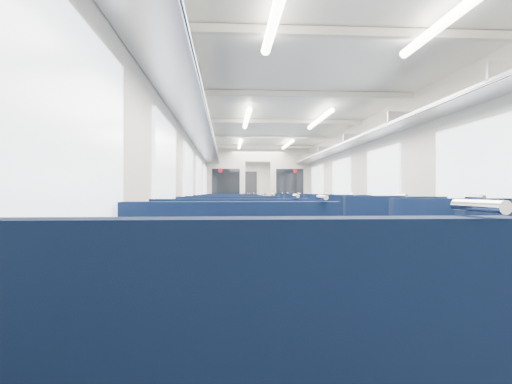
{
  "coord_description": "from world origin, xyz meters",
  "views": [
    {
      "loc": [
        -0.85,
        -9.11,
        1.17
      ],
      "look_at": [
        -0.08,
        2.51,
        1.17
      ],
      "focal_mm": 31.03,
      "sensor_mm": 36.0,
      "label": 1
    }
  ],
  "objects": [
    {
      "name": "seat_18",
      "position": [
        -0.83,
        2.06,
        0.35
      ],
      "size": [
        1.03,
        0.57,
        1.15
      ],
      "color": "#0C1B3C",
      "rests_on": "floor"
    },
    {
      "name": "wall_right",
      "position": [
        1.4,
        0.0,
        1.18
      ],
      "size": [
        0.02,
        18.0,
        2.35
      ],
      "primitive_type": "cube",
      "color": "beige",
      "rests_on": "floor"
    },
    {
      "name": "seat_4",
      "position": [
        -0.83,
        -6.07,
        0.35
      ],
      "size": [
        1.03,
        0.57,
        1.15
      ],
      "color": "#0C1B3C",
      "rests_on": "floor"
    },
    {
      "name": "floor",
      "position": [
        0.0,
        0.0,
        0.0
      ],
      "size": [
        2.8,
        18.0,
        0.01
      ],
      "primitive_type": "cube",
      "color": "black",
      "rests_on": "ground"
    },
    {
      "name": "luggage_rack_left",
      "position": [
        -1.21,
        0.0,
        1.97
      ],
      "size": [
        0.36,
        17.4,
        0.18
      ],
      "color": "#B2B5BA",
      "rests_on": "wall_left"
    },
    {
      "name": "seat_15",
      "position": [
        0.83,
        -0.34,
        0.35
      ],
      "size": [
        1.03,
        0.57,
        1.15
      ],
      "color": "#0C1B3C",
      "rests_on": "floor"
    },
    {
      "name": "windows",
      "position": [
        0.0,
        -0.46,
        1.42
      ],
      "size": [
        2.78,
        15.6,
        0.75
      ],
      "color": "white",
      "rests_on": "wall_left"
    },
    {
      "name": "seat_14",
      "position": [
        -0.83,
        -0.26,
        0.35
      ],
      "size": [
        1.03,
        0.57,
        1.15
      ],
      "color": "#0C1B3C",
      "rests_on": "floor"
    },
    {
      "name": "seat_17",
      "position": [
        0.83,
        0.86,
        0.35
      ],
      "size": [
        1.03,
        0.57,
        1.15
      ],
      "color": "#0C1B3C",
      "rests_on": "floor"
    },
    {
      "name": "wall_far",
      "position": [
        0.0,
        9.0,
        1.18
      ],
      "size": [
        2.8,
        0.02,
        2.35
      ],
      "primitive_type": "cube",
      "color": "beige",
      "rests_on": "floor"
    },
    {
      "name": "seat_16",
      "position": [
        -0.83,
        0.9,
        0.35
      ],
      "size": [
        1.03,
        0.57,
        1.15
      ],
      "color": "#0C1B3C",
      "rests_on": "floor"
    },
    {
      "name": "ceiling",
      "position": [
        0.0,
        0.0,
        2.35
      ],
      "size": [
        2.8,
        18.0,
        0.01
      ],
      "primitive_type": "cube",
      "color": "white",
      "rests_on": "wall_left"
    },
    {
      "name": "dado_right",
      "position": [
        1.39,
        0.0,
        0.35
      ],
      "size": [
        0.03,
        17.9,
        0.7
      ],
      "primitive_type": "cube",
      "color": "#0F1932",
      "rests_on": "floor"
    },
    {
      "name": "seat_19",
      "position": [
        0.83,
        1.99,
        0.35
      ],
      "size": [
        1.03,
        0.57,
        1.15
      ],
      "color": "#0C1B3C",
      "rests_on": "floor"
    },
    {
      "name": "seat_10",
      "position": [
        -0.83,
        -2.61,
        0.35
      ],
      "size": [
        1.03,
        0.57,
        1.15
      ],
      "color": "#0C1B3C",
      "rests_on": "floor"
    },
    {
      "name": "seat_5",
      "position": [
        0.83,
        -5.91,
        0.35
      ],
      "size": [
        1.03,
        0.57,
        1.15
      ],
      "color": "#0C1B3C",
      "rests_on": "floor"
    },
    {
      "name": "end_door",
      "position": [
        0.0,
        8.94,
        1.0
      ],
      "size": [
        0.75,
        0.06,
        2.0
      ],
      "primitive_type": "cube",
      "color": "black",
      "rests_on": "floor"
    },
    {
      "name": "bulkhead",
      "position": [
        -0.0,
        2.97,
        1.23
      ],
      "size": [
        2.8,
        0.1,
        2.35
      ],
      "color": "beige",
      "rests_on": "floor"
    },
    {
      "name": "seat_9",
      "position": [
        0.83,
        -3.56,
        0.35
      ],
      "size": [
        1.03,
        0.57,
        1.15
      ],
      "color": "#0C1B3C",
      "rests_on": "floor"
    },
    {
      "name": "seat_13",
      "position": [
        0.83,
        -1.43,
        0.35
      ],
      "size": [
        1.03,
        0.57,
        1.15
      ],
      "color": "#0C1B3C",
      "rests_on": "floor"
    },
    {
      "name": "seat_8",
      "position": [
        -0.83,
        -3.73,
        0.35
      ],
      "size": [
        1.03,
        0.57,
        1.15
      ],
      "color": "#0C1B3C",
      "rests_on": "floor"
    },
    {
      "name": "seat_11",
      "position": [
        0.83,
        -2.64,
        0.35
      ],
      "size": [
        1.03,
        0.57,
        1.15
      ],
      "color": "#0C1B3C",
      "rests_on": "floor"
    },
    {
      "name": "seat_12",
      "position": [
        -0.83,
        -1.41,
        0.35
      ],
      "size": [
        1.03,
        0.57,
        1.15
      ],
      "color": "#0C1B3C",
      "rests_on": "floor"
    },
    {
      "name": "luggage_rack_right",
      "position": [
        1.21,
        0.0,
        1.97
      ],
      "size": [
        0.36,
        17.4,
        0.18
      ],
      "color": "#B2B5BA",
      "rests_on": "wall_right"
    },
    {
      "name": "wall_left",
      "position": [
        -1.4,
        0.0,
        1.18
      ],
      "size": [
        0.02,
        18.0,
        2.35
      ],
      "primitive_type": "cube",
      "color": "beige",
      "rests_on": "floor"
    },
    {
      "name": "dado_left",
      "position": [
        -1.39,
        0.0,
        0.35
      ],
      "size": [
        0.03,
        17.9,
        0.7
      ],
      "primitive_type": "cube",
      "color": "#0F1932",
      "rests_on": "floor"
    },
    {
      "name": "seat_7",
      "position": [
        0.83,
        -4.94,
        0.35
      ],
      "size": [
        1.03,
        0.57,
        1.15
      ],
      "color": "#0C1B3C",
      "rests_on": "floor"
    },
    {
      "name": "seat_6",
      "position": [
        -0.83,
        -4.9,
        0.35
      ],
      "size": [
        1.03,
        0.57,
        1.15
      ],
      "color": "#0C1B3C",
      "rests_on": "floor"
    },
    {
      "name": "ceiling_fittings",
      "position": [
        0.0,
        -0.26,
        2.29
      ],
      "size": [
        2.7,
        16.06,
        0.11
      ],
      "color": "beige",
      "rests_on": "ceiling"
    },
    {
      "name": "seat_2",
      "position": [
        -0.83,
        -7.16,
        0.35
      ],
      "size": [
        1.03,
        0.57,
        1.15
      ],
      "color": "#0C1B3C",
      "rests_on": "floor"
    }
  ]
}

